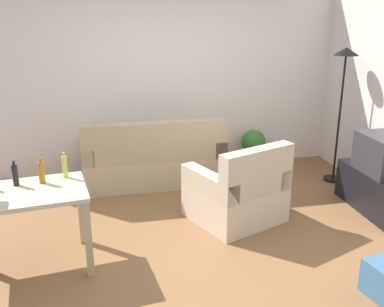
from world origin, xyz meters
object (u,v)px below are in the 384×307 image
object	(u,v)px
tv	(383,154)
desk	(17,204)
potted_plant	(253,146)
bottle_amber	(42,172)
bottle_squat	(65,166)
tv_stand	(377,191)
couch	(154,161)
torchiere_lamp	(344,79)
armchair	(238,194)
bottle_dark	(15,175)

from	to	relation	value
tv	desk	bearing A→B (deg)	96.41
tv	potted_plant	world-z (taller)	tv
bottle_amber	bottle_squat	size ratio (longest dim) A/B	0.97
bottle_squat	tv_stand	bearing A→B (deg)	2.53
tv	bottle_squat	world-z (taller)	bottle_squat
couch	tv	bearing A→B (deg)	150.00
torchiere_lamp	armchair	world-z (taller)	torchiere_lamp
desk	bottle_dark	world-z (taller)	bottle_dark
couch	desk	world-z (taller)	couch
tv_stand	desk	xyz separation A→B (m)	(-3.89, -0.44, 0.41)
tv	bottle_dark	size ratio (longest dim) A/B	2.55
potted_plant	armchair	size ratio (longest dim) A/B	0.49
torchiere_lamp	bottle_squat	bearing A→B (deg)	-161.79
bottle_amber	desk	bearing A→B (deg)	-139.27
potted_plant	torchiere_lamp	bearing A→B (deg)	-38.71
potted_plant	bottle_squat	world-z (taller)	bottle_squat
bottle_squat	desk	bearing A→B (deg)	-145.36
torchiere_lamp	bottle_dark	world-z (taller)	torchiere_lamp
couch	armchair	bearing A→B (deg)	120.63
potted_plant	desk	bearing A→B (deg)	-143.85
tv_stand	tv	size ratio (longest dim) A/B	1.83
armchair	desk	bearing A→B (deg)	-8.93
tv_stand	bottle_amber	xyz separation A→B (m)	(-3.68, -0.26, 0.63)
bottle_dark	bottle_squat	size ratio (longest dim) A/B	0.94
torchiere_lamp	bottle_amber	world-z (taller)	torchiere_lamp
tv	bottle_dark	xyz separation A→B (m)	(-3.91, -0.27, 0.16)
desk	armchair	xyz separation A→B (m)	(2.22, 0.53, -0.33)
bottle_dark	desk	bearing A→B (deg)	-84.36
bottle_dark	couch	bearing A→B (deg)	49.26
torchiere_lamp	armchair	size ratio (longest dim) A/B	1.57
tv	bottle_dark	world-z (taller)	bottle_dark
potted_plant	bottle_amber	distance (m)	3.44
torchiere_lamp	tv_stand	bearing A→B (deg)	-90.00
tv_stand	bottle_squat	bearing A→B (deg)	92.53
armchair	torchiere_lamp	bearing A→B (deg)	-174.31
tv_stand	armchair	size ratio (longest dim) A/B	0.95
couch	armchair	size ratio (longest dim) A/B	1.62
desk	potted_plant	distance (m)	3.69
tv	desk	xyz separation A→B (m)	(-3.89, -0.44, -0.05)
armchair	bottle_dark	size ratio (longest dim) A/B	4.90
tv	torchiere_lamp	xyz separation A→B (m)	(-0.00, 0.99, 0.71)
tv_stand	desk	size ratio (longest dim) A/B	0.86
tv_stand	potted_plant	xyz separation A→B (m)	(-0.92, 1.73, 0.09)
armchair	tv	bearing A→B (deg)	154.21
desk	couch	bearing A→B (deg)	44.67
potted_plant	bottle_amber	size ratio (longest dim) A/B	2.34
bottle_dark	potted_plant	bearing A→B (deg)	33.84
tv	bottle_squat	xyz separation A→B (m)	(-3.48, -0.15, 0.17)
desk	bottle_amber	xyz separation A→B (m)	(0.21, 0.18, 0.22)
torchiere_lamp	potted_plant	bearing A→B (deg)	141.29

